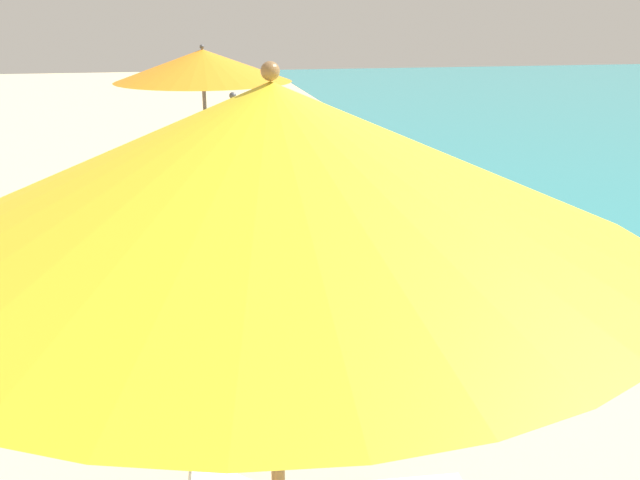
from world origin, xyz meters
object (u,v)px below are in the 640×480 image
(umbrella_third, at_px, (234,125))
(umbrella_farthest, at_px, (203,66))
(umbrella_second, at_px, (272,167))
(lounger_third_inland, at_px, (320,371))
(lounger_farthest_shoreside, at_px, (264,200))
(lounger_third_shoreside, at_px, (280,286))

(umbrella_third, height_order, umbrella_farthest, umbrella_farthest)
(umbrella_second, height_order, umbrella_third, umbrella_second)
(lounger_third_inland, xyz_separation_m, lounger_farthest_shoreside, (0.25, 5.70, -0.04))
(umbrella_third, xyz_separation_m, lounger_farthest_shoreside, (0.78, 4.65, -1.86))
(umbrella_farthest, bearing_deg, lounger_farthest_shoreside, 50.66)
(umbrella_third, relative_size, lounger_farthest_shoreside, 1.63)
(lounger_third_shoreside, height_order, lounger_third_inland, lounger_third_inland)
(umbrella_second, bearing_deg, lounger_third_inland, 75.95)
(umbrella_third, height_order, lounger_third_inland, umbrella_third)
(umbrella_farthest, bearing_deg, lounger_third_shoreside, -77.17)
(umbrella_third, height_order, lounger_third_shoreside, umbrella_third)
(lounger_third_inland, height_order, umbrella_farthest, umbrella_farthest)
(umbrella_second, distance_m, lounger_farthest_shoreside, 8.95)
(umbrella_second, height_order, lounger_third_shoreside, umbrella_second)
(lounger_third_inland, bearing_deg, umbrella_second, -93.87)
(lounger_third_shoreside, distance_m, lounger_third_inland, 2.02)
(umbrella_second, bearing_deg, lounger_farthest_shoreside, 83.54)
(lounger_third_inland, bearing_deg, lounger_third_shoreside, 101.01)
(umbrella_second, bearing_deg, umbrella_third, 87.24)
(umbrella_third, bearing_deg, lounger_third_inland, -62.96)
(umbrella_second, xyz_separation_m, lounger_farthest_shoreside, (0.97, 8.59, -2.32))
(umbrella_farthest, distance_m, lounger_farthest_shoreside, 2.50)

